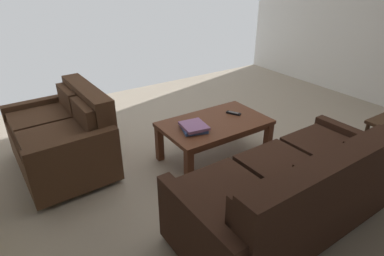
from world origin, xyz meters
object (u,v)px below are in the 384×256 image
loveseat_near (65,136)px  tv_remote (233,113)px  sofa_main (295,191)px  book_stack (194,127)px  coffee_table (215,127)px

loveseat_near → tv_remote: size_ratio=7.68×
sofa_main → book_stack: (0.16, -1.15, 0.11)m
coffee_table → loveseat_near: bearing=-26.8°
sofa_main → coffee_table: bearing=-96.0°
loveseat_near → tv_remote: bearing=158.6°
book_stack → tv_remote: bearing=-172.8°
loveseat_near → tv_remote: (-1.65, 0.65, 0.09)m
sofa_main → tv_remote: sofa_main is taller
book_stack → coffee_table: bearing=-174.2°
sofa_main → loveseat_near: size_ratio=1.49×
book_stack → tv_remote: size_ratio=2.03×
coffee_table → book_stack: size_ratio=3.39×
sofa_main → coffee_table: sofa_main is taller
coffee_table → book_stack: book_stack is taller
book_stack → loveseat_near: bearing=-33.7°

